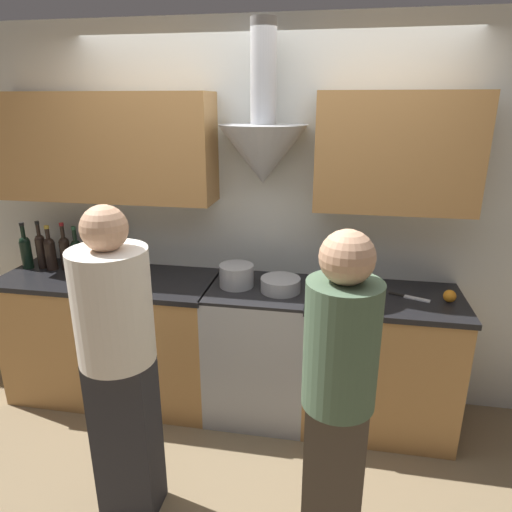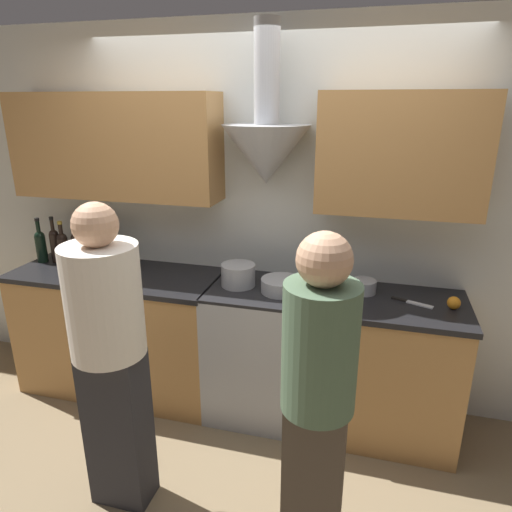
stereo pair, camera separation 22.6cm
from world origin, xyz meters
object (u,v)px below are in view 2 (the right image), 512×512
object	(u,v)px
stove_range	(260,349)
stock_pot	(238,275)
wine_bottle_0	(41,244)
mixing_bowl	(281,285)
wine_bottle_3	(77,246)
person_foreground_right	(317,399)
orange_fruit	(454,303)
wine_bottle_6	(111,249)
person_foreground_left	(110,351)
wine_bottle_4	(87,249)
wine_bottle_5	(98,249)
saucepan	(364,286)
wine_bottle_2	(63,247)
wine_bottle_1	(55,244)

from	to	relation	value
stove_range	stock_pot	bearing A→B (deg)	-178.59
wine_bottle_0	mixing_bowl	world-z (taller)	wine_bottle_0
wine_bottle_3	person_foreground_right	distance (m)	2.27
orange_fruit	wine_bottle_6	bearing A→B (deg)	177.27
person_foreground_left	person_foreground_right	xyz separation A→B (m)	(1.05, -0.13, 0.00)
wine_bottle_0	person_foreground_left	distance (m)	1.57
wine_bottle_6	person_foreground_right	size ratio (longest dim) A/B	0.20
wine_bottle_6	person_foreground_left	world-z (taller)	person_foreground_left
wine_bottle_4	wine_bottle_5	world-z (taller)	wine_bottle_5
wine_bottle_4	person_foreground_left	distance (m)	1.29
wine_bottle_3	stock_pot	distance (m)	1.29
person_foreground_left	wine_bottle_0	bearing A→B (deg)	140.04
stock_pot	saucepan	size ratio (longest dim) A/B	1.45
person_foreground_left	mixing_bowl	bearing A→B (deg)	53.27
wine_bottle_4	wine_bottle_2	bearing A→B (deg)	-179.13
orange_fruit	saucepan	size ratio (longest dim) A/B	0.49
mixing_bowl	person_foreground_right	size ratio (longest dim) A/B	0.16
wine_bottle_5	orange_fruit	distance (m)	2.42
wine_bottle_5	orange_fruit	world-z (taller)	wine_bottle_5
wine_bottle_4	saucepan	bearing A→B (deg)	0.64
wine_bottle_3	wine_bottle_2	bearing A→B (deg)	-167.01
wine_bottle_3	saucepan	size ratio (longest dim) A/B	2.24
stock_pot	saucepan	world-z (taller)	stock_pot
wine_bottle_3	orange_fruit	distance (m)	2.61
stock_pot	person_foreground_left	size ratio (longest dim) A/B	0.13
wine_bottle_2	wine_bottle_3	distance (m)	0.11
wine_bottle_2	wine_bottle_3	world-z (taller)	wine_bottle_3
wine_bottle_3	wine_bottle_6	size ratio (longest dim) A/B	1.04
wine_bottle_4	person_foreground_left	size ratio (longest dim) A/B	0.20
wine_bottle_0	saucepan	bearing A→B (deg)	0.67
wine_bottle_6	wine_bottle_4	bearing A→B (deg)	-173.24
wine_bottle_0	saucepan	size ratio (longest dim) A/B	2.20
wine_bottle_1	person_foreground_left	distance (m)	1.51
wine_bottle_1	wine_bottle_5	world-z (taller)	wine_bottle_5
wine_bottle_5	saucepan	world-z (taller)	wine_bottle_5
wine_bottle_4	stock_pot	bearing A→B (deg)	-3.44
stove_range	wine_bottle_0	distance (m)	1.83
orange_fruit	saucepan	world-z (taller)	saucepan
wine_bottle_6	saucepan	bearing A→B (deg)	0.01
wine_bottle_5	saucepan	size ratio (longest dim) A/B	2.29
person_foreground_left	wine_bottle_2	bearing A→B (deg)	134.98
wine_bottle_5	saucepan	bearing A→B (deg)	0.66
wine_bottle_0	wine_bottle_5	distance (m)	0.49
wine_bottle_5	mixing_bowl	world-z (taller)	wine_bottle_5
wine_bottle_1	stock_pot	distance (m)	1.48
stove_range	wine_bottle_1	bearing A→B (deg)	176.87
wine_bottle_2	mixing_bowl	bearing A→B (deg)	-3.44
wine_bottle_2	wine_bottle_3	bearing A→B (deg)	12.99
wine_bottle_5	person_foreground_right	distance (m)	2.10
stove_range	wine_bottle_3	xyz separation A→B (m)	(-1.43, 0.09, 0.60)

